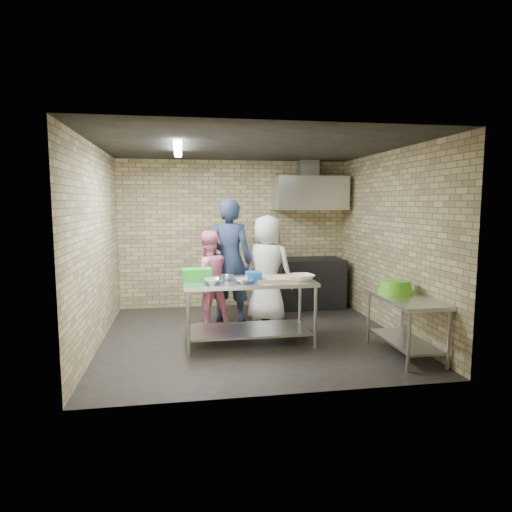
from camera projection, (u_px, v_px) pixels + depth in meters
The scene contains 26 objects.
floor at pixel (252, 336), 6.44m from camera, with size 4.20×4.20×0.00m, color black.
ceiling at pixel (251, 147), 6.12m from camera, with size 4.20×4.20×0.00m, color black.
back_wall at pixel (235, 234), 8.24m from camera, with size 4.20×0.06×2.70m, color tan.
front_wall at pixel (283, 263), 4.32m from camera, with size 4.20×0.06×2.70m, color tan.
left_wall at pixel (97, 246), 5.93m from camera, with size 0.06×4.00×2.70m, color tan.
right_wall at pixel (390, 242), 6.63m from camera, with size 0.06×4.00×2.70m, color tan.
prep_table at pixel (249, 311), 6.10m from camera, with size 1.76×0.88×0.88m, color silver.
side_counter at pixel (405, 326), 5.62m from camera, with size 0.60×1.20×0.75m, color silver.
stove at pixel (309, 283), 8.22m from camera, with size 1.20×0.70×0.90m, color black.
range_hood at pixel (310, 193), 8.08m from camera, with size 1.30×0.60×0.60m, color silver.
hood_duct at pixel (308, 169), 8.17m from camera, with size 0.35×0.30×0.30m, color #A5A8AD.
wall_shelf at pixel (322, 203), 8.33m from camera, with size 0.80×0.20×0.04m, color #3F2B19.
fluorescent_fixture at pixel (178, 150), 5.96m from camera, with size 0.10×1.25×0.08m, color white.
green_crate at pixel (197, 274), 6.04m from camera, with size 0.39×0.29×0.16m, color green.
blue_tub at pixel (254, 276), 5.95m from camera, with size 0.20×0.20×0.13m, color #1758AF.
cutting_board at pixel (274, 278), 6.09m from camera, with size 0.54×0.41×0.03m, color tan.
mixing_bowl_a at pixel (213, 281), 5.77m from camera, with size 0.27×0.27×0.07m, color silver.
mixing_bowl_b at pixel (226, 278), 6.05m from camera, with size 0.21×0.21×0.07m, color #AEAFB5.
mixing_bowl_c at pixel (244, 281), 5.81m from camera, with size 0.25×0.25×0.06m, color silver.
ceramic_bowl at pixel (301, 277), 6.01m from camera, with size 0.34×0.34×0.08m, color beige.
green_basin at pixel (396, 287), 5.80m from camera, with size 0.46×0.46×0.17m, color #59C626, non-canonical shape.
bottle_red at pixel (310, 197), 8.28m from camera, with size 0.07×0.07×0.18m, color #B22619.
bottle_green at pixel (330, 198), 8.35m from camera, with size 0.06×0.06×0.15m, color green.
man_navy at pixel (230, 261), 7.15m from camera, with size 0.73×0.48×2.00m, color black.
woman_pink at pixel (208, 278), 6.95m from camera, with size 0.73×0.57×1.50m, color pink.
woman_white at pixel (267, 269), 7.20m from camera, with size 0.85×0.55×1.73m, color white.
Camera 1 is at (-0.97, -6.18, 1.93)m, focal length 31.12 mm.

